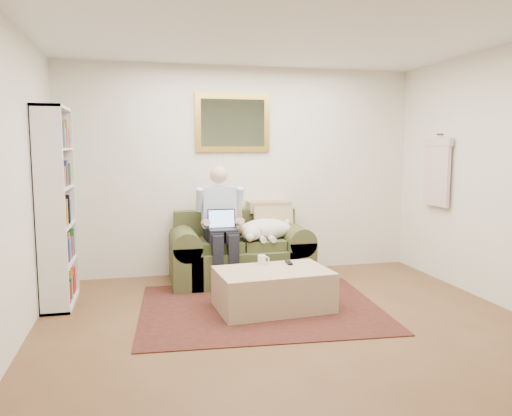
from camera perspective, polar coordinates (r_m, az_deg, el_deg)
name	(u,v)px	position (r m, az deg, el deg)	size (l,w,h in m)	color
room_shell	(293,183)	(4.27, 4.24, 2.90)	(4.51, 5.00, 2.61)	brown
rug	(260,308)	(5.08, 0.50, -11.34)	(2.36, 1.89, 0.01)	#331614
sofa	(240,257)	(6.02, -1.83, -5.66)	(1.65, 0.84, 0.99)	#454A27
seated_man	(221,226)	(5.75, -3.97, -2.12)	(0.54, 0.78, 1.39)	#8C9DD8
laptop	(222,224)	(5.69, -3.87, -1.89)	(0.32, 0.25, 0.23)	black
sleeping_dog	(266,229)	(5.94, 1.11, -2.44)	(0.68, 0.43, 0.25)	white
ottoman	(273,289)	(5.01, 1.94, -9.29)	(1.10, 0.70, 0.40)	#C6B784
coffee_mug	(262,260)	(5.15, 0.66, -5.97)	(0.08, 0.08, 0.10)	white
tv_remote	(289,263)	(5.21, 3.79, -6.27)	(0.05, 0.15, 0.02)	black
bookshelf	(56,207)	(5.41, -21.86, 0.08)	(0.28, 0.80, 2.00)	white
wall_mirror	(233,123)	(6.30, -2.66, 9.70)	(0.94, 0.04, 0.72)	gold
hanging_shirt	(437,168)	(6.35, 19.99, 4.29)	(0.06, 0.52, 0.90)	beige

